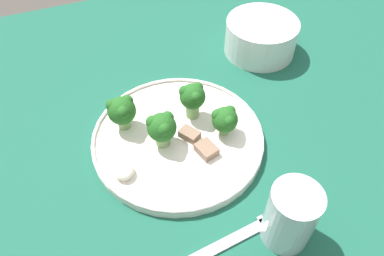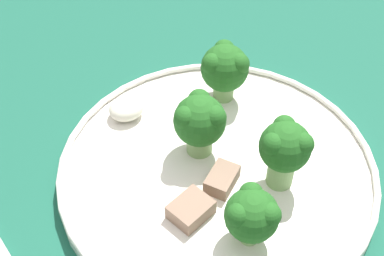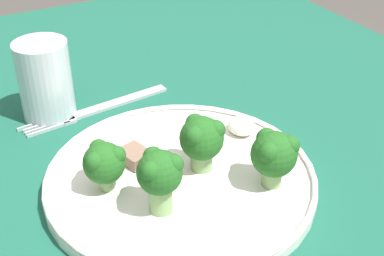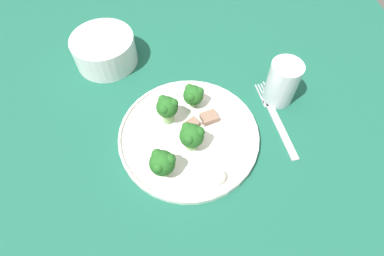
{
  "view_description": "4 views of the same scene",
  "coord_description": "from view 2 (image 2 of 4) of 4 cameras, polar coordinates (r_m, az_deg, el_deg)",
  "views": [
    {
      "loc": [
        0.33,
        -0.22,
        1.23
      ],
      "look_at": [
        -0.04,
        -0.08,
        0.78
      ],
      "focal_mm": 35.0,
      "sensor_mm": 36.0,
      "label": 1
    },
    {
      "loc": [
        0.13,
        0.15,
        1.12
      ],
      "look_at": [
        -0.03,
        -0.12,
        0.79
      ],
      "focal_mm": 50.0,
      "sensor_mm": 36.0,
      "label": 2
    },
    {
      "loc": [
        -0.44,
        0.1,
        1.09
      ],
      "look_at": [
        -0.03,
        -0.12,
        0.8
      ],
      "focal_mm": 50.0,
      "sensor_mm": 36.0,
      "label": 3
    },
    {
      "loc": [
        -0.08,
        -0.41,
        1.26
      ],
      "look_at": [
        -0.04,
        -0.1,
        0.77
      ],
      "focal_mm": 28.0,
      "sensor_mm": 36.0,
      "label": 4
    }
  ],
  "objects": [
    {
      "name": "dinner_plate",
      "position": [
        0.48,
        2.7,
        -4.45
      ],
      "size": [
        0.28,
        0.28,
        0.02
      ],
      "color": "white",
      "rests_on": "table"
    },
    {
      "name": "broccoli_floret_front_left",
      "position": [
        0.41,
        6.41,
        -9.16
      ],
      "size": [
        0.04,
        0.04,
        0.05
      ],
      "color": "#7FA866",
      "rests_on": "dinner_plate"
    },
    {
      "name": "broccoli_floret_center_left",
      "position": [
        0.51,
        3.51,
        6.45
      ],
      "size": [
        0.05,
        0.05,
        0.06
      ],
      "color": "#7FA866",
      "rests_on": "dinner_plate"
    },
    {
      "name": "sauce_dollop",
      "position": [
        0.52,
        -7.02,
        2.07
      ],
      "size": [
        0.03,
        0.03,
        0.02
      ],
      "color": "silver",
      "rests_on": "dinner_plate"
    },
    {
      "name": "broccoli_floret_near_rim_left",
      "position": [
        0.44,
        9.87,
        -2.14
      ],
      "size": [
        0.04,
        0.04,
        0.07
      ],
      "color": "#7FA866",
      "rests_on": "dinner_plate"
    },
    {
      "name": "meat_slice_front_slice",
      "position": [
        0.46,
        3.22,
        -5.48
      ],
      "size": [
        0.04,
        0.04,
        0.01
      ],
      "color": "#846651",
      "rests_on": "dinner_plate"
    },
    {
      "name": "meat_slice_middle_slice",
      "position": [
        0.44,
        0.11,
        -8.58
      ],
      "size": [
        0.04,
        0.03,
        0.01
      ],
      "color": "#846651",
      "rests_on": "dinner_plate"
    },
    {
      "name": "broccoli_floret_back_left",
      "position": [
        0.46,
        0.83,
        0.79
      ],
      "size": [
        0.05,
        0.05,
        0.06
      ],
      "color": "#7FA866",
      "rests_on": "dinner_plate"
    }
  ]
}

